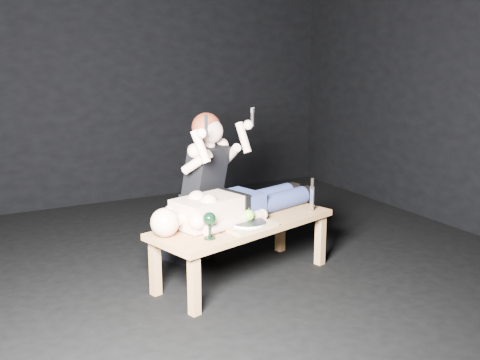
# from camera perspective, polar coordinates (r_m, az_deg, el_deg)

# --- Properties ---
(ground) EXTENTS (5.00, 5.00, 0.00)m
(ground) POSITION_cam_1_polar(r_m,az_deg,el_deg) (4.44, -1.73, -9.37)
(ground) COLOR black
(ground) RESTS_ON ground
(back_wall) EXTENTS (5.00, 0.00, 5.00)m
(back_wall) POSITION_cam_1_polar(r_m,az_deg,el_deg) (6.45, -11.89, 11.10)
(back_wall) COLOR black
(back_wall) RESTS_ON ground
(table) EXTENTS (1.52, 0.90, 0.45)m
(table) POSITION_cam_1_polar(r_m,az_deg,el_deg) (4.29, 0.32, -6.98)
(table) COLOR #9E683C
(table) RESTS_ON ground
(lying_man) EXTENTS (1.42, 0.77, 0.25)m
(lying_man) POSITION_cam_1_polar(r_m,az_deg,el_deg) (4.28, -0.23, -2.10)
(lying_man) COLOR #DFAE90
(lying_man) RESTS_ON table
(kneeling_woman) EXTENTS (0.92, 0.96, 1.25)m
(kneeling_woman) POSITION_cam_1_polar(r_m,az_deg,el_deg) (4.50, -4.17, -0.71)
(kneeling_woman) COLOR black
(kneeling_woman) RESTS_ON ground
(serving_tray) EXTENTS (0.42, 0.34, 0.02)m
(serving_tray) POSITION_cam_1_polar(r_m,az_deg,el_deg) (4.08, 0.73, -4.55)
(serving_tray) COLOR tan
(serving_tray) RESTS_ON table
(plate) EXTENTS (0.30, 0.30, 0.02)m
(plate) POSITION_cam_1_polar(r_m,az_deg,el_deg) (4.07, 0.73, -4.27)
(plate) COLOR white
(plate) RESTS_ON serving_tray
(apple) EXTENTS (0.08, 0.08, 0.08)m
(apple) POSITION_cam_1_polar(r_m,az_deg,el_deg) (4.07, 0.89, -3.53)
(apple) COLOR #479222
(apple) RESTS_ON plate
(goblet) EXTENTS (0.11, 0.11, 0.18)m
(goblet) POSITION_cam_1_polar(r_m,az_deg,el_deg) (3.82, -3.05, -4.55)
(goblet) COLOR black
(goblet) RESTS_ON table
(fork_flat) EXTENTS (0.10, 0.13, 0.01)m
(fork_flat) POSITION_cam_1_polar(r_m,az_deg,el_deg) (3.91, -1.70, -5.48)
(fork_flat) COLOR #B2B2B7
(fork_flat) RESTS_ON table
(knife_flat) EXTENTS (0.07, 0.15, 0.01)m
(knife_flat) POSITION_cam_1_polar(r_m,az_deg,el_deg) (4.13, 2.28, -4.44)
(knife_flat) COLOR #B2B2B7
(knife_flat) RESTS_ON table
(spoon_flat) EXTENTS (0.15, 0.06, 0.01)m
(spoon_flat) POSITION_cam_1_polar(r_m,az_deg,el_deg) (4.16, 0.99, -4.32)
(spoon_flat) COLOR #B2B2B7
(spoon_flat) RESTS_ON table
(carving_knife) EXTENTS (0.04, 0.05, 0.26)m
(carving_knife) POSITION_cam_1_polar(r_m,az_deg,el_deg) (4.48, 7.20, -1.44)
(carving_knife) COLOR #B2B2B7
(carving_knife) RESTS_ON table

